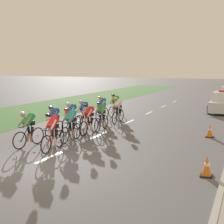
% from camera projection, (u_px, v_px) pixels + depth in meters
% --- Properties ---
extents(ground_plane, '(160.00, 160.00, 0.00)m').
position_uv_depth(ground_plane, '(30.00, 166.00, 10.20)').
color(ground_plane, '#56565B').
extents(grass_verge, '(7.00, 60.00, 0.01)m').
position_uv_depth(grass_verge, '(61.00, 105.00, 26.16)').
color(grass_verge, '#3D7033').
rests_on(grass_verge, ground).
extents(lane_markings_centre, '(0.14, 25.60, 0.01)m').
position_uv_depth(lane_markings_centre, '(129.00, 122.00, 18.36)').
color(lane_markings_centre, white).
rests_on(lane_markings_centre, ground).
extents(cyclist_lead, '(0.45, 1.72, 1.56)m').
position_uv_depth(cyclist_lead, '(28.00, 128.00, 12.55)').
color(cyclist_lead, black).
rests_on(cyclist_lead, ground).
extents(cyclist_second, '(0.43, 1.72, 1.56)m').
position_uv_depth(cyclist_second, '(53.00, 131.00, 11.96)').
color(cyclist_second, black).
rests_on(cyclist_second, ground).
extents(cyclist_third, '(0.45, 1.72, 1.56)m').
position_uv_depth(cyclist_third, '(54.00, 121.00, 14.15)').
color(cyclist_third, black).
rests_on(cyclist_third, ground).
extents(cyclist_fourth, '(0.42, 1.72, 1.56)m').
position_uv_depth(cyclist_fourth, '(70.00, 124.00, 13.47)').
color(cyclist_fourth, black).
rests_on(cyclist_fourth, ground).
extents(cyclist_fifth, '(0.43, 1.72, 1.56)m').
position_uv_depth(cyclist_fifth, '(71.00, 116.00, 15.61)').
color(cyclist_fifth, black).
rests_on(cyclist_fifth, ground).
extents(cyclist_sixth, '(0.44, 1.72, 1.56)m').
position_uv_depth(cyclist_sixth, '(89.00, 119.00, 14.86)').
color(cyclist_sixth, black).
rests_on(cyclist_sixth, ground).
extents(cyclist_seventh, '(0.42, 1.72, 1.56)m').
position_uv_depth(cyclist_seventh, '(83.00, 113.00, 16.72)').
color(cyclist_seventh, black).
rests_on(cyclist_seventh, ground).
extents(cyclist_eighth, '(0.43, 1.72, 1.56)m').
position_uv_depth(cyclist_eighth, '(101.00, 116.00, 15.76)').
color(cyclist_eighth, black).
rests_on(cyclist_eighth, ground).
extents(cyclist_ninth, '(0.42, 1.72, 1.56)m').
position_uv_depth(cyclist_ninth, '(102.00, 108.00, 18.71)').
color(cyclist_ninth, black).
rests_on(cyclist_ninth, ground).
extents(cyclist_tenth, '(0.42, 1.72, 1.56)m').
position_uv_depth(cyclist_tenth, '(118.00, 110.00, 17.98)').
color(cyclist_tenth, black).
rests_on(cyclist_tenth, ground).
extents(cyclist_eleventh, '(0.45, 1.72, 1.56)m').
position_uv_depth(cyclist_eleventh, '(115.00, 105.00, 20.28)').
color(cyclist_eleventh, black).
rests_on(cyclist_eleventh, ground).
extents(traffic_cone_near, '(0.36, 0.36, 0.64)m').
position_uv_depth(traffic_cone_near, '(207.00, 166.00, 9.18)').
color(traffic_cone_near, black).
rests_on(traffic_cone_near, ground).
extents(traffic_cone_mid, '(0.36, 0.36, 0.64)m').
position_uv_depth(traffic_cone_mid, '(210.00, 131.00, 14.34)').
color(traffic_cone_mid, black).
rests_on(traffic_cone_mid, ground).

